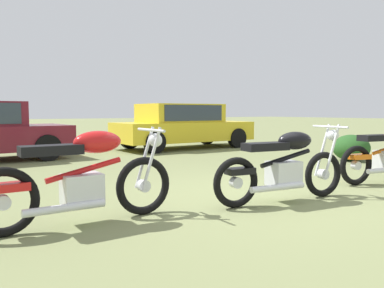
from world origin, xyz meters
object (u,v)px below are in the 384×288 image
Objects in this scene: motorcycle_black at (284,166)px; shrub_low at (351,148)px; car_yellow at (182,124)px; motorcycle_red at (82,178)px.

motorcycle_black reaches higher than shrub_low.
motorcycle_black is 2.32× the size of shrub_low.
motorcycle_black is 7.58m from car_yellow.
shrub_low is at bearing -71.34° from car_yellow.
car_yellow is (5.35, 6.58, 0.31)m from motorcycle_red.
motorcycle_red is 7.26m from shrub_low.
motorcycle_black is 4.98m from shrub_low.
car_yellow is at bearing 51.16° from motorcycle_red.
car_yellow is at bearing 75.89° from motorcycle_black.
motorcycle_red is at bearing -167.05° from shrub_low.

